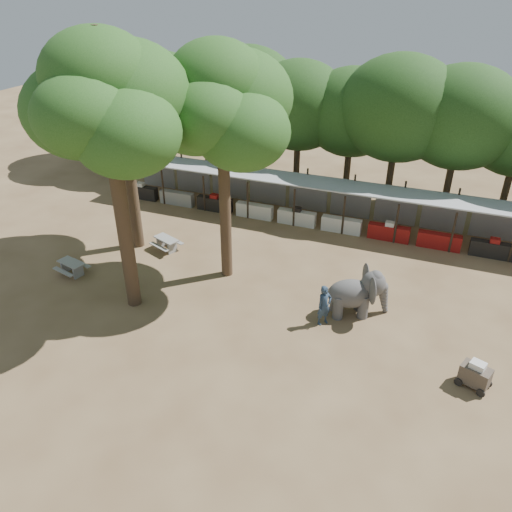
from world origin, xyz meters
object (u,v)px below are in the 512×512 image
(picnic_table_near, at_px, (72,266))
(picnic_table_far, at_px, (167,242))
(yard_tree_back, at_px, (221,106))
(handler, at_px, (324,305))
(yard_tree_left, at_px, (120,98))
(elephant, at_px, (358,293))
(yard_tree_center, at_px, (106,104))
(cart_front, at_px, (475,375))

(picnic_table_near, relative_size, picnic_table_far, 0.93)
(yard_tree_back, relative_size, handler, 5.90)
(picnic_table_near, height_order, picnic_table_far, picnic_table_far)
(yard_tree_left, xyz_separation_m, picnic_table_near, (-1.29, -4.17, -7.72))
(elephant, xyz_separation_m, picnic_table_near, (-14.34, -2.00, -0.64))
(yard_tree_center, distance_m, yard_tree_back, 5.04)
(elephant, bearing_deg, yard_tree_left, 146.53)
(yard_tree_center, bearing_deg, handler, 9.83)
(yard_tree_center, xyz_separation_m, yard_tree_back, (3.00, 4.00, -0.67))
(picnic_table_near, relative_size, cart_front, 1.26)
(picnic_table_far, height_order, cart_front, cart_front)
(yard_tree_center, height_order, picnic_table_far, yard_tree_center)
(yard_tree_center, relative_size, cart_front, 8.81)
(yard_tree_left, distance_m, yard_tree_center, 5.92)
(picnic_table_near, bearing_deg, yard_tree_back, 37.34)
(yard_tree_center, height_order, cart_front, yard_tree_center)
(handler, bearing_deg, elephant, -3.54)
(yard_tree_back, height_order, elephant, yard_tree_back)
(elephant, height_order, picnic_table_near, elephant)
(picnic_table_near, bearing_deg, cart_front, 10.87)
(yard_tree_left, bearing_deg, picnic_table_near, -107.18)
(picnic_table_near, bearing_deg, picnic_table_far, 65.58)
(cart_front, bearing_deg, picnic_table_far, -176.20)
(yard_tree_left, relative_size, cart_front, 8.06)
(elephant, bearing_deg, yard_tree_center, 171.70)
(handler, distance_m, cart_front, 6.52)
(yard_tree_back, bearing_deg, handler, -22.88)
(picnic_table_near, bearing_deg, handler, 16.91)
(yard_tree_center, xyz_separation_m, picnic_table_near, (-4.29, 0.83, -8.73))
(yard_tree_left, relative_size, handler, 5.72)
(yard_tree_left, distance_m, yard_tree_back, 6.09)
(yard_tree_back, xyz_separation_m, cart_front, (12.12, -4.18, -7.98))
(yard_tree_left, xyz_separation_m, yard_tree_center, (3.00, -5.00, 1.01))
(elephant, distance_m, picnic_table_far, 11.34)
(yard_tree_left, height_order, picnic_table_near, yard_tree_left)
(yard_tree_left, relative_size, picnic_table_near, 6.38)
(yard_tree_center, relative_size, handler, 6.25)
(handler, xyz_separation_m, picnic_table_near, (-13.13, -0.70, -0.49))
(handler, xyz_separation_m, picnic_table_far, (-9.92, 3.37, -0.48))
(picnic_table_near, bearing_deg, yard_tree_left, 86.68)
(yard_tree_back, xyz_separation_m, elephant, (7.05, -1.17, -7.43))
(yard_tree_left, relative_size, elephant, 3.69)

